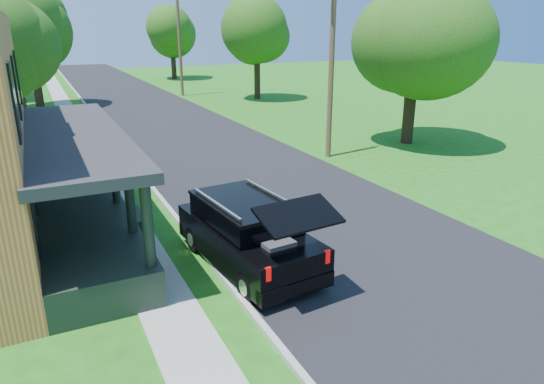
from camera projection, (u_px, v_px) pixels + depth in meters
name	position (u px, v px, depth m)	size (l,w,h in m)	color
ground	(399.00, 274.00, 12.12)	(140.00, 140.00, 0.00)	#1B5C12
street	(180.00, 130.00, 29.16)	(8.00, 120.00, 0.02)	black
curb	(110.00, 136.00, 27.48)	(0.15, 120.00, 0.12)	#9E9E99
sidewalk	(81.00, 139.00, 26.84)	(1.30, 120.00, 0.03)	#9B9C93
black_suv	(248.00, 233.00, 12.30)	(2.38, 5.17, 2.34)	black
tree_left_mid	(8.00, 37.00, 20.66)	(5.10, 5.05, 7.99)	black
tree_left_far	(26.00, 18.00, 34.97)	(8.21, 7.97, 9.91)	black
tree_right_near	(415.00, 33.00, 24.14)	(7.98, 7.70, 8.86)	black
tree_right_mid	(256.00, 31.00, 40.25)	(5.41, 5.36, 8.40)	black
tree_right_far	(171.00, 30.00, 56.34)	(5.48, 5.27, 8.40)	black
utility_pole_near	(331.00, 65.00, 21.79)	(1.49, 0.50, 8.23)	#513925
utility_pole_far	(179.00, 37.00, 42.24)	(1.64, 0.28, 9.82)	#513925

